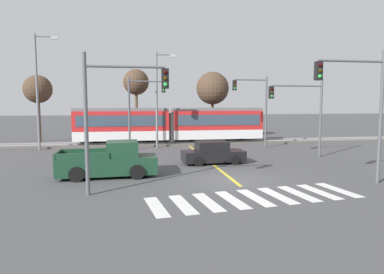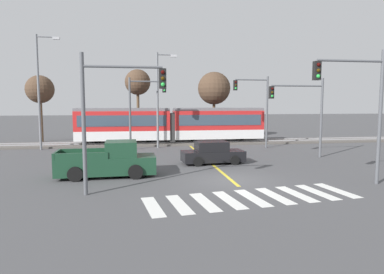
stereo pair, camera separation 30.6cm
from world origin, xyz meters
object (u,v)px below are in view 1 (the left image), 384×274
object	(u,v)px
light_rail_tram	(170,124)
traffic_light_far_left	(141,102)
bare_tree_far_west	(38,90)
traffic_light_far_right	(255,101)
street_lamp_centre	(158,95)
traffic_light_mid_right	(303,106)
street_lamp_west	(39,86)
traffic_light_near_right	(361,98)
traffic_light_near_left	(114,104)
sedan_crossing	(213,153)
pickup_truck	(110,162)
bare_tree_west	(136,83)
bare_tree_east	(213,89)

from	to	relation	value
light_rail_tram	traffic_light_far_left	bearing A→B (deg)	-127.78
light_rail_tram	bare_tree_far_west	size ratio (longest dim) A/B	2.64
traffic_light_far_right	street_lamp_centre	xyz separation A→B (m)	(-8.65, 1.56, 0.57)
traffic_light_mid_right	street_lamp_west	size ratio (longest dim) A/B	0.60
traffic_light_near_right	traffic_light_near_left	bearing A→B (deg)	179.31
sedan_crossing	pickup_truck	world-z (taller)	pickup_truck
traffic_light_near_right	bare_tree_far_west	bearing A→B (deg)	132.69
traffic_light_far_right	traffic_light_mid_right	size ratio (longest dim) A/B	1.09
bare_tree_west	traffic_light_mid_right	bearing A→B (deg)	-52.48
street_lamp_west	street_lamp_centre	xyz separation A→B (m)	(10.27, -0.31, -0.70)
street_lamp_west	traffic_light_near_left	bearing A→B (deg)	-65.72
traffic_light_far_left	street_lamp_centre	xyz separation A→B (m)	(1.57, 0.97, 0.69)
light_rail_tram	traffic_light_near_left	bearing A→B (deg)	-103.49
pickup_truck	bare_tree_east	world-z (taller)	bare_tree_east
light_rail_tram	bare_tree_west	bearing A→B (deg)	119.57
traffic_light_near_right	traffic_light_mid_right	bearing A→B (deg)	80.80
sedan_crossing	traffic_light_near_left	world-z (taller)	traffic_light_near_left
traffic_light_mid_right	traffic_light_near_left	bearing A→B (deg)	-148.04
street_lamp_west	bare_tree_far_west	size ratio (longest dim) A/B	1.42
traffic_light_near_right	bare_tree_east	bearing A→B (deg)	95.91
traffic_light_far_left	bare_tree_far_west	world-z (taller)	bare_tree_far_west
pickup_truck	traffic_light_mid_right	size ratio (longest dim) A/B	0.92
traffic_light_near_left	street_lamp_west	bearing A→B (deg)	114.28
bare_tree_west	bare_tree_east	world-z (taller)	bare_tree_west
traffic_light_far_right	traffic_light_near_right	distance (m)	14.23
bare_tree_far_west	street_lamp_centre	bearing A→B (deg)	-30.02
traffic_light_mid_right	traffic_light_far_left	size ratio (longest dim) A/B	0.95
traffic_light_far_left	bare_tree_east	xyz separation A→B (m)	(8.16, 7.71, 1.56)
bare_tree_east	bare_tree_west	bearing A→B (deg)	167.74
pickup_truck	traffic_light_far_right	distance (m)	16.33
light_rail_tram	bare_tree_far_west	distance (m)	14.49
pickup_truck	bare_tree_east	xyz separation A→B (m)	(10.16, 18.57, 4.88)
traffic_light_near_right	bare_tree_far_west	xyz separation A→B (m)	(-21.00, 22.77, 1.11)
light_rail_tram	traffic_light_near_left	distance (m)	19.09
pickup_truck	bare_tree_far_west	xyz separation A→B (m)	(-8.52, 18.81, 4.64)
traffic_light_near_right	bare_tree_far_west	distance (m)	31.00
light_rail_tram	bare_tree_far_west	bearing A→B (deg)	162.78
traffic_light_near_left	street_lamp_west	xyz separation A→B (m)	(-7.20, 15.96, 1.46)
street_lamp_centre	bare_tree_east	size ratio (longest dim) A/B	1.14
light_rail_tram	street_lamp_centre	size ratio (longest dim) A/B	2.14
traffic_light_near_left	traffic_light_near_right	xyz separation A→B (m)	(11.99, -0.14, 0.27)
pickup_truck	bare_tree_west	size ratio (longest dim) A/B	0.69
light_rail_tram	pickup_truck	size ratio (longest dim) A/B	3.39
traffic_light_near_right	bare_tree_east	xyz separation A→B (m)	(-2.33, 22.53, 1.36)
traffic_light_far_right	bare_tree_west	bearing A→B (deg)	136.14
traffic_light_near_left	pickup_truck	bearing A→B (deg)	97.44
traffic_light_near_left	traffic_light_far_left	xyz separation A→B (m)	(1.50, 14.68, 0.07)
traffic_light_near_right	bare_tree_east	size ratio (longest dim) A/B	0.89
traffic_light_far_left	pickup_truck	bearing A→B (deg)	-100.41
sedan_crossing	street_lamp_west	xyz separation A→B (m)	(-13.34, 9.01, 4.85)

